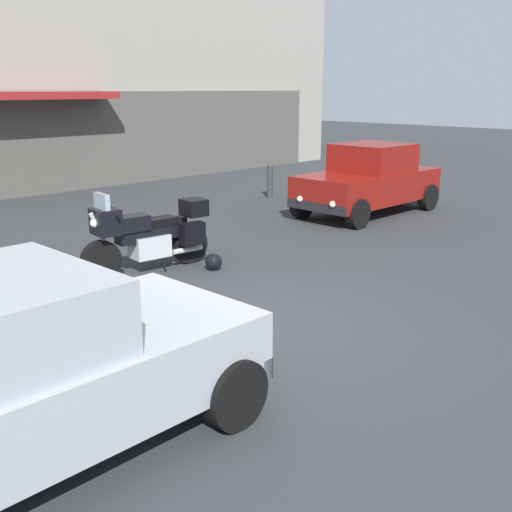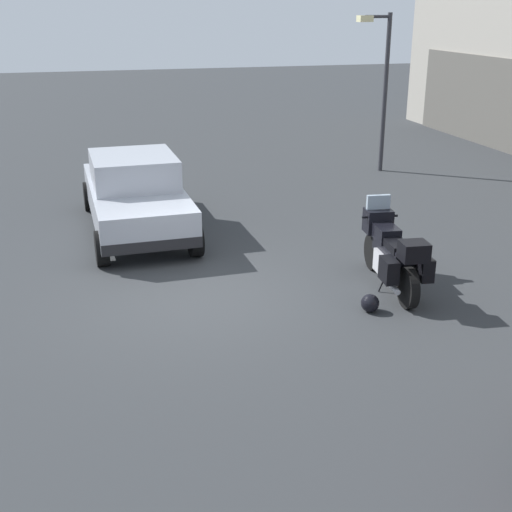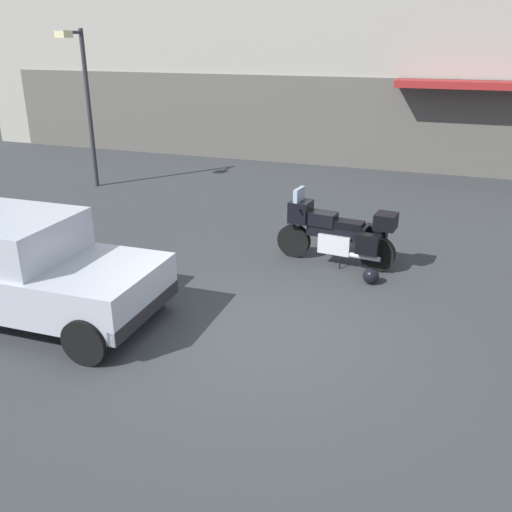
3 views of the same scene
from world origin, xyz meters
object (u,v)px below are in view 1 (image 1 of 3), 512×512
object	(u,v)px
car_hatchback_near	(369,180)
bollard_curbside	(270,180)
motorcycle	(149,234)
helmet	(214,262)

from	to	relation	value
car_hatchback_near	bollard_curbside	distance (m)	3.18
motorcycle	car_hatchback_near	xyz separation A→B (m)	(6.42, 0.25, 0.19)
motorcycle	car_hatchback_near	bearing A→B (deg)	-171.71
car_hatchback_near	bollard_curbside	bearing A→B (deg)	-89.07
bollard_curbside	car_hatchback_near	bearing A→B (deg)	-88.90
helmet	bollard_curbside	distance (m)	6.96
motorcycle	car_hatchback_near	distance (m)	6.43
helmet	bollard_curbside	bearing A→B (deg)	36.22
helmet	car_hatchback_near	distance (m)	5.78
motorcycle	bollard_curbside	world-z (taller)	motorcycle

